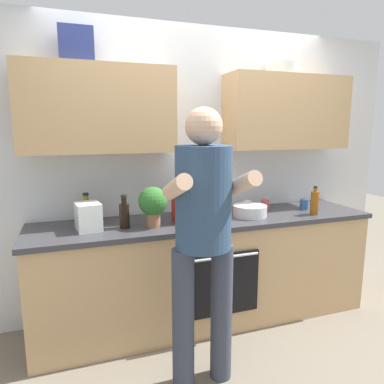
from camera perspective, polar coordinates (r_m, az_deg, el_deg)
The scene contains 16 objects.
ground_plane at distance 3.25m, azimuth 2.46°, elevation -19.84°, with size 12.00×12.00×0.00m, color #756B5B.
back_wall_unit at distance 3.07m, azimuth 0.72°, elevation 7.74°, with size 4.00×0.38×2.50m.
counter at distance 3.05m, azimuth 2.53°, elevation -12.50°, with size 2.84×0.67×0.90m.
person_standing at distance 2.13m, azimuth 1.88°, elevation -5.84°, with size 0.49×0.45×1.76m.
bottle_soda at distance 3.00m, azimuth 2.36°, elevation -1.05°, with size 0.05×0.05×0.33m.
bottle_soy at distance 2.66m, azimuth -10.97°, elevation -3.60°, with size 0.07×0.07×0.25m.
bottle_syrup at distance 3.19m, azimuth 19.36°, elevation -1.62°, with size 0.07×0.07×0.25m.
bottle_water at distance 3.08m, azimuth 1.22°, elevation -1.34°, with size 0.06×0.06×0.28m.
bottle_oil at distance 2.88m, azimuth -16.81°, elevation -2.85°, with size 0.07×0.07×0.24m.
cup_coffee at distance 3.26m, azimuth 9.07°, elevation -2.11°, with size 0.08×0.08×0.08m, color white.
cup_ceramic at distance 3.27m, azimuth 11.83°, elevation -2.01°, with size 0.07×0.07×0.09m, color #BF4C47.
cup_tea at distance 3.38m, azimuth 17.81°, elevation -1.91°, with size 0.08×0.08×0.09m, color #33598C.
mixing_bowl at distance 3.01m, azimuth 9.42°, elevation -3.03°, with size 0.28×0.28×0.09m, color silver.
potted_herb at distance 2.64m, azimuth -6.40°, elevation -1.83°, with size 0.22×0.22×0.31m.
grocery_bag_produce at distance 2.67m, azimuth -16.56°, elevation -3.86°, with size 0.17×0.21×0.20m, color silver.
grocery_bag_crisps at distance 2.79m, azimuth -0.87°, elevation -2.56°, with size 0.19×0.18×0.22m, color red.
Camera 1 is at (-1.04, -2.61, 1.64)m, focal length 32.72 mm.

